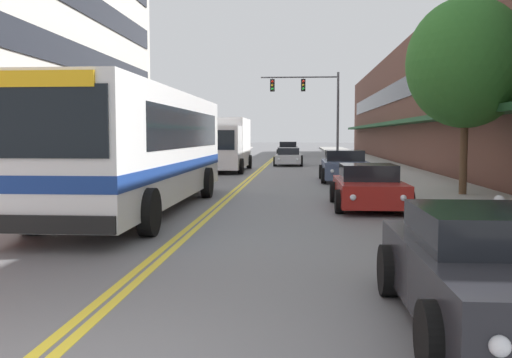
{
  "coord_description": "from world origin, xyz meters",
  "views": [
    {
      "loc": [
        2.4,
        -4.34,
        2.07
      ],
      "look_at": [
        -0.38,
        31.35,
        -0.68
      ],
      "focal_mm": 40.0,
      "sensor_mm": 36.0,
      "label": 1
    }
  ],
  "objects": [
    {
      "name": "storefront_row_right",
      "position": [
        13.39,
        37.0,
        4.26
      ],
      "size": [
        9.1,
        68.0,
        8.52
      ],
      "color": "brown",
      "rests_on": "ground_plane"
    },
    {
      "name": "sidewalk_left",
      "position": [
        -7.33,
        37.0,
        0.08
      ],
      "size": [
        3.66,
        106.0,
        0.16
      ],
      "color": "#9E9B96",
      "rests_on": "ground_plane"
    },
    {
      "name": "car_white_parked_left_near",
      "position": [
        -4.43,
        30.7,
        0.63
      ],
      "size": [
        2.0,
        4.91,
        1.37
      ],
      "color": "white",
      "rests_on": "ground_plane"
    },
    {
      "name": "street_tree_right_mid",
      "position": [
        7.67,
        14.57,
        4.37
      ],
      "size": [
        3.78,
        3.78,
        6.3
      ],
      "color": "brown",
      "rests_on": "sidewalk_right"
    },
    {
      "name": "car_red_parked_right_far",
      "position": [
        4.35,
        12.12,
        0.58
      ],
      "size": [
        2.04,
        4.24,
        1.24
      ],
      "color": "maroon",
      "rests_on": "ground_plane"
    },
    {
      "name": "traffic_signal_mast",
      "position": [
        3.25,
        39.18,
        4.83
      ],
      "size": [
        5.91,
        0.38,
        6.79
      ],
      "color": "#47474C",
      "rests_on": "ground_plane"
    },
    {
      "name": "car_black_moving_lead",
      "position": [
        1.17,
        52.94,
        0.66
      ],
      "size": [
        2.19,
        4.16,
        1.42
      ],
      "color": "black",
      "rests_on": "ground_plane"
    },
    {
      "name": "car_dark_grey_parked_left_far",
      "position": [
        -4.3,
        23.69,
        0.57
      ],
      "size": [
        2.19,
        4.47,
        1.21
      ],
      "color": "#38383D",
      "rests_on": "ground_plane"
    },
    {
      "name": "ground_plane",
      "position": [
        0.0,
        37.0,
        0.0
      ],
      "size": [
        240.0,
        240.0,
        0.0
      ],
      "primitive_type": "plane",
      "color": "slate"
    },
    {
      "name": "city_bus",
      "position": [
        -1.95,
        11.18,
        1.82
      ],
      "size": [
        2.82,
        11.97,
        3.23
      ],
      "color": "silver",
      "rests_on": "ground_plane"
    },
    {
      "name": "car_silver_moving_second",
      "position": [
        1.59,
        34.99,
        0.57
      ],
      "size": [
        1.97,
        4.36,
        1.21
      ],
      "color": "#B7B7BC",
      "rests_on": "ground_plane"
    },
    {
      "name": "fire_hydrant",
      "position": [
        5.95,
        6.09,
        0.58
      ],
      "size": [
        0.29,
        0.21,
        0.84
      ],
      "color": "#B7B7BC",
      "rests_on": "sidewalk_right"
    },
    {
      "name": "box_truck",
      "position": [
        -1.97,
        28.49,
        1.57
      ],
      "size": [
        2.67,
        7.2,
        3.06
      ],
      "color": "white",
      "rests_on": "ground_plane"
    },
    {
      "name": "car_slate_blue_parked_right_mid",
      "position": [
        4.38,
        21.55,
        0.66
      ],
      "size": [
        2.18,
        4.54,
        1.4
      ],
      "color": "#475675",
      "rests_on": "ground_plane"
    },
    {
      "name": "centre_line",
      "position": [
        0.0,
        37.0,
        0.0
      ],
      "size": [
        0.34,
        106.0,
        0.01
      ],
      "color": "yellow",
      "rests_on": "ground_plane"
    },
    {
      "name": "car_charcoal_parked_right_foreground",
      "position": [
        4.45,
        1.81,
        0.61
      ],
      "size": [
        2.02,
        4.14,
        1.28
      ],
      "color": "#232328",
      "rests_on": "ground_plane"
    },
    {
      "name": "sidewalk_right",
      "position": [
        7.33,
        37.0,
        0.08
      ],
      "size": [
        3.66,
        106.0,
        0.16
      ],
      "color": "#9E9B96",
      "rests_on": "ground_plane"
    }
  ]
}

